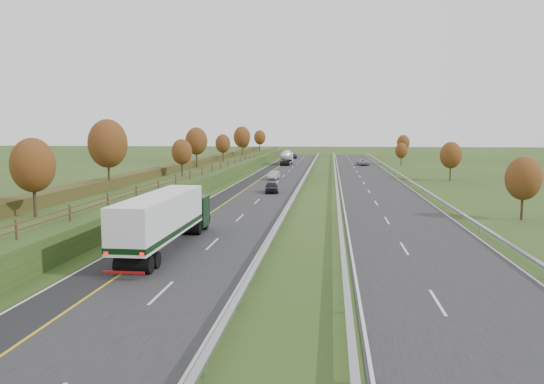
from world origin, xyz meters
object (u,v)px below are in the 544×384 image
(car_small_far, at_px, (294,156))
(car_dark_near, at_px, (272,187))
(car_silver_mid, at_px, (274,175))
(car_oncoming, at_px, (363,162))
(box_lorry, at_px, (165,218))
(road_tanker, at_px, (287,157))

(car_small_far, bearing_deg, car_dark_near, -88.36)
(car_silver_mid, xyz_separation_m, car_small_far, (-1.37, 69.55, -0.04))
(car_silver_mid, relative_size, car_small_far, 0.93)
(car_oncoming, bearing_deg, car_silver_mid, 60.10)
(car_dark_near, bearing_deg, car_small_far, 85.34)
(box_lorry, xyz_separation_m, car_silver_mid, (1.70, 54.98, -1.57))
(box_lorry, relative_size, car_dark_near, 3.71)
(box_lorry, bearing_deg, car_silver_mid, 88.23)
(car_dark_near, height_order, car_oncoming, car_oncoming)
(car_dark_near, height_order, car_small_far, car_dark_near)
(box_lorry, height_order, car_oncoming, box_lorry)
(car_dark_near, distance_m, car_silver_mid, 19.57)
(road_tanker, height_order, car_oncoming, road_tanker)
(road_tanker, distance_m, car_small_far, 28.91)
(car_small_far, relative_size, car_oncoming, 0.84)
(road_tanker, relative_size, car_small_far, 2.41)
(road_tanker, bearing_deg, car_small_far, 90.40)
(road_tanker, bearing_deg, car_silver_mid, -88.35)
(car_silver_mid, bearing_deg, car_small_far, 96.29)
(car_dark_near, height_order, car_silver_mid, car_dark_near)
(road_tanker, height_order, car_small_far, road_tanker)
(car_oncoming, bearing_deg, road_tanker, -9.36)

